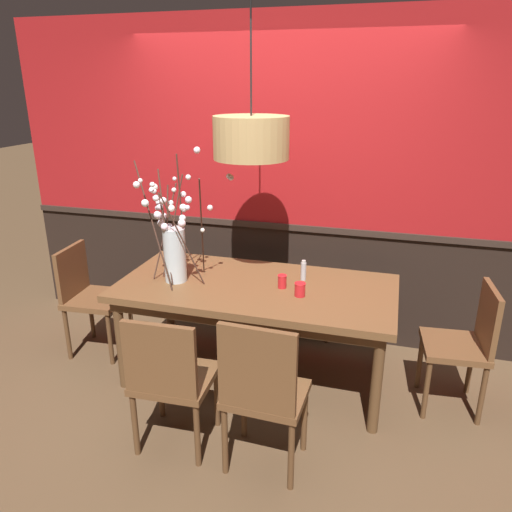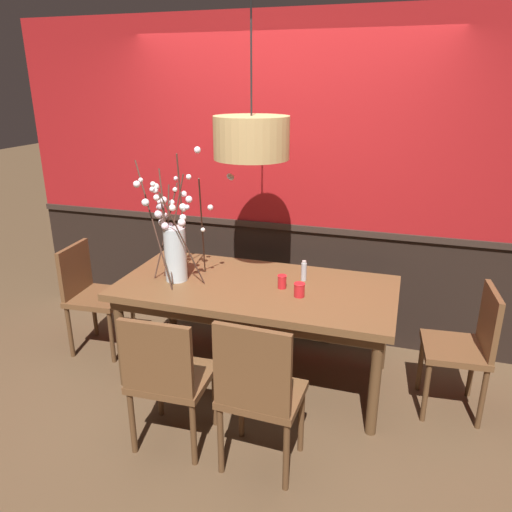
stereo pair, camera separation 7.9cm
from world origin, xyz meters
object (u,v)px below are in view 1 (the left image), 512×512
at_px(dining_table, 256,295).
at_px(chair_head_west_end, 88,293).
at_px(candle_holder_nearer_center, 282,281).
at_px(chair_near_side_right, 262,390).
at_px(pendant_lamp, 251,138).
at_px(vase_with_blossoms, 174,246).
at_px(condiment_bottle, 303,271).
at_px(candle_holder_nearer_edge, 300,289).
at_px(chair_head_east_end, 466,341).
at_px(chair_far_side_right, 313,274).
at_px(chair_far_side_left, 258,267).
at_px(chair_near_side_left, 170,376).

xyz_separation_m(dining_table, chair_head_west_end, (-1.42, 0.01, -0.16)).
distance_m(chair_head_west_end, candle_holder_nearer_center, 1.64).
bearing_deg(chair_near_side_right, pendant_lamp, 109.80).
relative_size(chair_near_side_right, vase_with_blossoms, 1.00).
relative_size(condiment_bottle, pendant_lamp, 0.15).
relative_size(candle_holder_nearer_edge, condiment_bottle, 0.64).
xyz_separation_m(chair_head_east_end, candle_holder_nearer_edge, (-1.11, -0.13, 0.29)).
bearing_deg(chair_far_side_right, chair_far_side_left, -179.65).
height_order(dining_table, chair_head_west_end, chair_head_west_end).
bearing_deg(vase_with_blossoms, chair_near_side_right, -43.07).
distance_m(chair_far_side_right, chair_far_side_left, 0.51).
bearing_deg(dining_table, chair_far_side_right, 73.41).
bearing_deg(pendant_lamp, vase_with_blossoms, -165.14).
xyz_separation_m(chair_near_side_right, chair_head_west_end, (-1.73, 0.92, -0.03)).
bearing_deg(chair_far_side_left, chair_head_east_end, -27.24).
height_order(dining_table, candle_holder_nearer_edge, candle_holder_nearer_edge).
bearing_deg(chair_head_east_end, candle_holder_nearer_edge, -173.12).
xyz_separation_m(candle_holder_nearer_center, candle_holder_nearer_edge, (0.15, -0.11, -0.00)).
distance_m(chair_near_side_right, chair_near_side_left, 0.57).
bearing_deg(chair_far_side_left, chair_head_west_end, -142.84).
bearing_deg(condiment_bottle, vase_with_blossoms, -163.03).
bearing_deg(candle_holder_nearer_center, chair_far_side_right, 85.15).
xyz_separation_m(chair_near_side_left, condiment_bottle, (0.58, 1.08, 0.32)).
height_order(dining_table, chair_head_east_end, chair_head_east_end).
relative_size(chair_near_side_right, chair_far_side_right, 1.06).
height_order(candle_holder_nearer_edge, pendant_lamp, pendant_lamp).
height_order(candle_holder_nearer_center, condiment_bottle, condiment_bottle).
bearing_deg(chair_near_side_right, chair_far_side_left, 106.70).
height_order(chair_head_west_end, vase_with_blossoms, vase_with_blossoms).
bearing_deg(candle_holder_nearer_edge, pendant_lamp, 157.78).
bearing_deg(pendant_lamp, chair_far_side_left, 103.00).
bearing_deg(chair_far_side_left, chair_near_side_left, -90.77).
xyz_separation_m(vase_with_blossoms, candle_holder_nearer_center, (0.78, 0.09, -0.22)).
relative_size(chair_head_west_end, vase_with_blossoms, 0.93).
bearing_deg(chair_near_side_right, vase_with_blossoms, 136.93).
relative_size(chair_near_side_left, vase_with_blossoms, 0.94).
distance_m(chair_far_side_right, candle_holder_nearer_edge, 1.05).
distance_m(vase_with_blossoms, candle_holder_nearer_center, 0.82).
bearing_deg(chair_far_side_right, chair_head_west_end, -152.07).
distance_m(dining_table, chair_head_west_end, 1.43).
bearing_deg(chair_head_west_end, chair_far_side_right, 27.93).
bearing_deg(candle_holder_nearer_edge, chair_head_east_end, 6.88).
distance_m(candle_holder_nearer_center, pendant_lamp, 1.01).
distance_m(dining_table, chair_near_side_right, 0.97).
xyz_separation_m(chair_near_side_right, chair_far_side_left, (-0.55, 1.82, -0.01)).
distance_m(dining_table, chair_far_side_right, 0.96).
bearing_deg(candle_holder_nearer_edge, chair_far_side_left, 120.24).
relative_size(dining_table, chair_far_side_right, 2.15).
bearing_deg(chair_far_side_right, pendant_lamp, -110.59).
height_order(chair_head_east_end, candle_holder_nearer_center, chair_head_east_end).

